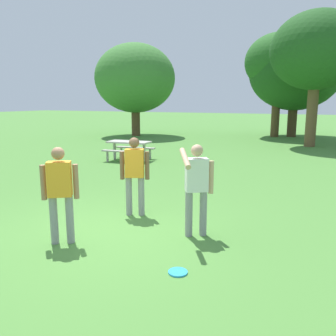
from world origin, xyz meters
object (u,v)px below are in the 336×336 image
picnic_table_near (129,146)px  tree_far_right (295,71)px  tree_slender_mid (317,51)px  tree_tall_left (135,78)px  person_thrower (197,183)px  person_catcher (60,189)px  tree_broad_center (278,63)px  frisbee (178,272)px  person_bystander (135,171)px

picnic_table_near → tree_far_right: (4.82, 12.63, 3.64)m
tree_slender_mid → tree_tall_left: bearing=174.8°
person_thrower → picnic_table_near: bearing=129.8°
person_catcher → tree_broad_center: bearing=88.7°
tree_slender_mid → frisbee: bearing=-92.6°
tree_broad_center → tree_slender_mid: (2.46, -4.36, 0.03)m
tree_slender_mid → person_catcher: bearing=-100.7°
person_catcher → tree_tall_left: tree_tall_left is taller
frisbee → tree_broad_center: size_ratio=0.04×
person_bystander → tree_slender_mid: bearing=79.4°
picnic_table_near → tree_far_right: bearing=69.1°
tree_broad_center → person_catcher: bearing=-91.3°
person_catcher → tree_far_right: size_ratio=0.24×
frisbee → tree_broad_center: bearing=95.0°
person_catcher → person_bystander: same height
person_bystander → tree_far_right: size_ratio=0.24×
person_bystander → tree_tall_left: tree_tall_left is taller
tree_tall_left → tree_slender_mid: tree_slender_mid is taller
picnic_table_near → tree_tall_left: tree_tall_left is taller
tree_broad_center → frisbee: bearing=-85.0°
person_bystander → tree_slender_mid: size_ratio=0.24×
person_bystander → picnic_table_near: 6.91m
frisbee → tree_far_right: 20.83m
picnic_table_near → tree_broad_center: bearing=72.6°
picnic_table_near → tree_tall_left: bearing=118.9°
frisbee → picnic_table_near: (-5.56, 7.75, 0.55)m
person_bystander → frisbee: bearing=-46.6°
person_bystander → tree_far_right: bearing=86.6°
person_catcher → picnic_table_near: 8.33m
picnic_table_near → tree_far_right: size_ratio=0.27×
tree_tall_left → tree_broad_center: tree_broad_center is taller
person_catcher → tree_slender_mid: (2.90, 15.38, 3.84)m
tree_tall_left → tree_broad_center: bearing=21.1°
person_catcher → tree_broad_center: 20.11m
person_catcher → tree_broad_center: size_ratio=0.25×
person_catcher → frisbee: size_ratio=5.99×
person_thrower → tree_slender_mid: size_ratio=0.24×
tree_tall_left → tree_broad_center: 9.34m
frisbee → tree_tall_left: bearing=122.2°
person_bystander → tree_tall_left: 17.17m
person_thrower → tree_tall_left: bearing=123.8°
person_bystander → tree_tall_left: size_ratio=0.27×
picnic_table_near → person_thrower: bearing=-50.2°
person_bystander → tree_far_right: tree_far_right is taller
tree_tall_left → tree_far_right: bearing=21.7°
picnic_table_near → tree_slender_mid: size_ratio=0.27×
frisbee → tree_broad_center: (-1.75, 19.88, 4.74)m
person_thrower → picnic_table_near: (-5.29, 6.35, -0.40)m
person_thrower → frisbee: bearing=-79.3°
person_thrower → tree_slender_mid: (0.98, 14.12, 3.82)m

